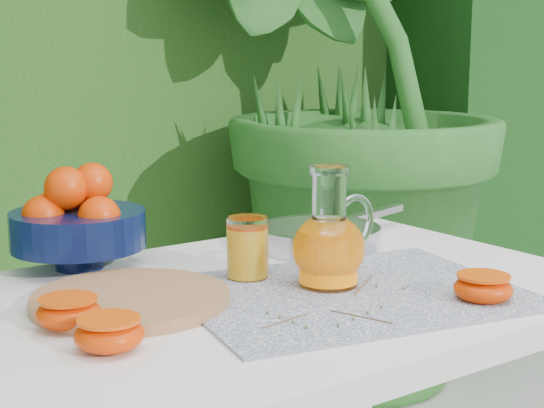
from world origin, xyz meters
TOP-DOWN VIEW (x-y plane):
  - potted_plant_right at (0.95, 1.17)m, footprint 2.91×2.91m
  - white_table at (-0.08, 0.04)m, footprint 1.00×0.70m
  - placemat at (-0.01, -0.05)m, footprint 0.58×0.49m
  - cutting_board at (-0.31, 0.09)m, footprint 0.36×0.36m
  - fruit_bowl at (-0.29, 0.34)m, footprint 0.29×0.29m
  - juice_pitcher at (-0.01, -0.00)m, footprint 0.17×0.13m
  - juice_tumbler at (-0.09, 0.11)m, footprint 0.08×0.08m
  - saute_pan at (0.14, 0.21)m, footprint 0.43×0.29m
  - orange_halves at (-0.24, -0.07)m, footprint 0.64×0.34m
  - thyme_sprigs at (-0.07, -0.10)m, footprint 0.29×0.22m

SIDE VIEW (x-z plane):
  - white_table at x=-0.08m, z-range 0.29..1.04m
  - placemat at x=-0.01m, z-range 0.75..0.75m
  - thyme_sprigs at x=-0.07m, z-range 0.75..0.76m
  - cutting_board at x=-0.31m, z-range 0.75..0.77m
  - orange_halves at x=-0.24m, z-range 0.75..0.79m
  - saute_pan at x=0.14m, z-range 0.75..0.80m
  - juice_tumbler at x=-0.09m, z-range 0.75..0.85m
  - juice_pitcher at x=-0.01m, z-range 0.72..0.91m
  - fruit_bowl at x=-0.29m, z-range 0.74..0.92m
  - potted_plant_right at x=0.95m, z-range 0.00..2.06m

